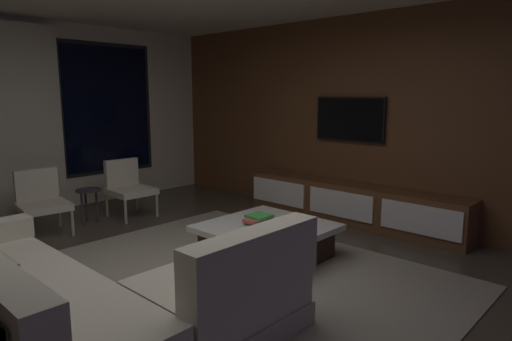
# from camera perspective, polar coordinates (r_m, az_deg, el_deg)

# --- Properties ---
(floor) EXTENTS (9.20, 9.20, 0.00)m
(floor) POSITION_cam_1_polar(r_m,az_deg,el_deg) (4.01, -8.73, -15.06)
(floor) COLOR #473D33
(back_wall_with_window) EXTENTS (6.60, 0.30, 2.70)m
(back_wall_with_window) POSITION_cam_1_polar(r_m,az_deg,el_deg) (6.86, -28.66, 5.81)
(back_wall_with_window) COLOR beige
(back_wall_with_window) RESTS_ON floor
(media_wall) EXTENTS (0.12, 7.80, 2.70)m
(media_wall) POSITION_cam_1_polar(r_m,az_deg,el_deg) (6.03, 14.52, 6.37)
(media_wall) COLOR brown
(media_wall) RESTS_ON floor
(area_rug) EXTENTS (3.20, 3.80, 0.01)m
(area_rug) POSITION_cam_1_polar(r_m,az_deg,el_deg) (4.14, -3.93, -14.02)
(area_rug) COLOR gray
(area_rug) RESTS_ON floor
(sectional_couch) EXTENTS (1.98, 2.50, 0.82)m
(sectional_couch) POSITION_cam_1_polar(r_m,az_deg,el_deg) (3.33, -21.76, -15.53)
(sectional_couch) COLOR #B1A997
(sectional_couch) RESTS_ON floor
(coffee_table) EXTENTS (1.16, 1.16, 0.36)m
(coffee_table) POSITION_cam_1_polar(r_m,az_deg,el_deg) (4.60, 1.39, -9.07)
(coffee_table) COLOR black
(coffee_table) RESTS_ON floor
(book_stack_on_coffee_table) EXTENTS (0.30, 0.22, 0.09)m
(book_stack_on_coffee_table) POSITION_cam_1_polar(r_m,az_deg,el_deg) (4.59, 0.27, -6.26)
(book_stack_on_coffee_table) COLOR #69A288
(book_stack_on_coffee_table) RESTS_ON coffee_table
(accent_chair_near_window) EXTENTS (0.55, 0.57, 0.78)m
(accent_chair_near_window) POSITION_cam_1_polar(r_m,az_deg,el_deg) (6.40, -16.17, -1.81)
(accent_chair_near_window) COLOR #B2ADA0
(accent_chair_near_window) RESTS_ON floor
(accent_chair_by_curtain) EXTENTS (0.61, 0.62, 0.78)m
(accent_chair_by_curtain) POSITION_cam_1_polar(r_m,az_deg,el_deg) (5.93, -25.93, -3.31)
(accent_chair_by_curtain) COLOR #B2ADA0
(accent_chair_by_curtain) RESTS_ON floor
(side_stool) EXTENTS (0.32, 0.32, 0.46)m
(side_stool) POSITION_cam_1_polar(r_m,az_deg,el_deg) (6.18, -20.74, -3.02)
(side_stool) COLOR #333338
(side_stool) RESTS_ON floor
(media_console) EXTENTS (0.46, 3.10, 0.52)m
(media_console) POSITION_cam_1_polar(r_m,az_deg,el_deg) (5.96, 12.29, -4.26)
(media_console) COLOR brown
(media_console) RESTS_ON floor
(mounted_tv) EXTENTS (0.05, 1.02, 0.59)m
(mounted_tv) POSITION_cam_1_polar(r_m,az_deg,el_deg) (6.06, 11.94, 6.48)
(mounted_tv) COLOR black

